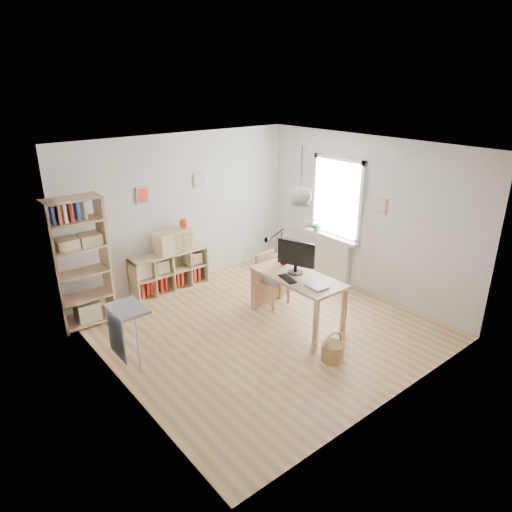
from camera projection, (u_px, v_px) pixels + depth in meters
ground at (263, 327)px, 6.99m from camera, size 4.50×4.50×0.00m
room_shell at (301, 196)px, 6.47m from camera, size 4.50×4.50×4.50m
window_unit at (337, 198)px, 8.16m from camera, size 0.07×1.16×1.46m
radiator at (332, 258)px, 8.56m from camera, size 0.10×0.80×0.80m
windowsill at (332, 237)px, 8.38m from camera, size 0.22×1.20×0.06m
desk at (297, 281)px, 6.97m from camera, size 0.70×1.50×0.75m
cube_shelf at (168, 274)px, 8.11m from camera, size 1.40×0.38×0.72m
tall_bookshelf at (79, 258)px, 6.70m from camera, size 0.80×0.38×2.00m
side_table at (123, 322)px, 5.80m from camera, size 0.40×0.55×0.85m
chair at (271, 275)px, 7.56m from camera, size 0.47×0.47×0.87m
wicker_basket at (333, 351)px, 6.13m from camera, size 0.31×0.30×0.42m
storage_chest at (280, 278)px, 8.21m from camera, size 0.65×0.71×0.58m
monitor at (296, 255)px, 6.93m from camera, size 0.26×0.58×0.52m
keyboard at (287, 279)px, 6.81m from camera, size 0.21×0.38×0.02m
task_lamp at (274, 244)px, 7.27m from camera, size 0.47×0.17×0.50m
yarn_ball at (284, 261)px, 7.31m from camera, size 0.15×0.15×0.15m
paper_tray at (317, 286)px, 6.56m from camera, size 0.25×0.31×0.03m
drawer_chest at (173, 241)px, 7.93m from camera, size 0.69×0.37×0.38m
red_vase at (184, 223)px, 7.96m from camera, size 0.14×0.14×0.17m
potted_plant at (318, 223)px, 8.55m from camera, size 0.32×0.29×0.30m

